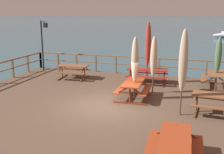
{
  "coord_description": "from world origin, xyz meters",
  "views": [
    {
      "loc": [
        3.38,
        -9.71,
        4.59
      ],
      "look_at": [
        0.0,
        0.91,
        1.86
      ],
      "focal_mm": 42.75,
      "sensor_mm": 36.0,
      "label": 1
    }
  ],
  "objects_px": {
    "lamp_post_hooked": "(43,38)",
    "picnic_table_back_left": "(73,69)",
    "patio_umbrella_tall_back_left": "(148,44)",
    "patio_umbrella_tall_mid_right": "(218,56)",
    "patio_umbrella_tall_mid_left": "(154,57)",
    "patio_umbrella_short_front": "(135,60)",
    "patio_umbrella_short_mid": "(183,61)",
    "picnic_table_back_right": "(174,147)",
    "picnic_table_mid_centre": "(147,73)",
    "picnic_table_mid_right": "(133,87)",
    "picnic_table_front_left": "(223,101)",
    "picnic_table_mid_left": "(216,77)"
  },
  "relations": [
    {
      "from": "picnic_table_back_left",
      "to": "picnic_table_front_left",
      "type": "height_order",
      "value": "same"
    },
    {
      "from": "patio_umbrella_tall_back_left",
      "to": "patio_umbrella_tall_mid_right",
      "type": "relative_size",
      "value": 1.27
    },
    {
      "from": "picnic_table_back_right",
      "to": "patio_umbrella_short_front",
      "type": "height_order",
      "value": "patio_umbrella_short_front"
    },
    {
      "from": "patio_umbrella_short_mid",
      "to": "patio_umbrella_tall_back_left",
      "type": "bearing_deg",
      "value": 115.39
    },
    {
      "from": "patio_umbrella_tall_mid_left",
      "to": "patio_umbrella_short_mid",
      "type": "relative_size",
      "value": 0.84
    },
    {
      "from": "picnic_table_mid_right",
      "to": "patio_umbrella_short_mid",
      "type": "xyz_separation_m",
      "value": [
        2.1,
        -1.34,
        1.46
      ]
    },
    {
      "from": "picnic_table_mid_right",
      "to": "picnic_table_front_left",
      "type": "distance_m",
      "value": 3.69
    },
    {
      "from": "picnic_table_mid_left",
      "to": "lamp_post_hooked",
      "type": "distance_m",
      "value": 10.55
    },
    {
      "from": "patio_umbrella_short_mid",
      "to": "patio_umbrella_tall_mid_right",
      "type": "bearing_deg",
      "value": 71.48
    },
    {
      "from": "picnic_table_mid_left",
      "to": "picnic_table_back_right",
      "type": "bearing_deg",
      "value": -99.72
    },
    {
      "from": "picnic_table_back_left",
      "to": "patio_umbrella_tall_mid_left",
      "type": "xyz_separation_m",
      "value": [
        4.8,
        -1.39,
        1.14
      ]
    },
    {
      "from": "patio_umbrella_short_mid",
      "to": "picnic_table_back_left",
      "type": "bearing_deg",
      "value": 148.0
    },
    {
      "from": "patio_umbrella_short_mid",
      "to": "lamp_post_hooked",
      "type": "bearing_deg",
      "value": 149.23
    },
    {
      "from": "picnic_table_mid_right",
      "to": "lamp_post_hooked",
      "type": "distance_m",
      "value": 8.08
    },
    {
      "from": "lamp_post_hooked",
      "to": "patio_umbrella_tall_mid_right",
      "type": "bearing_deg",
      "value": -5.23
    },
    {
      "from": "patio_umbrella_short_mid",
      "to": "picnic_table_mid_centre",
      "type": "bearing_deg",
      "value": 115.45
    },
    {
      "from": "patio_umbrella_short_front",
      "to": "lamp_post_hooked",
      "type": "relative_size",
      "value": 0.85
    },
    {
      "from": "picnic_table_front_left",
      "to": "patio_umbrella_tall_mid_right",
      "type": "relative_size",
      "value": 0.9
    },
    {
      "from": "patio_umbrella_tall_mid_right",
      "to": "lamp_post_hooked",
      "type": "xyz_separation_m",
      "value": [
        -10.41,
        0.95,
        0.49
      ]
    },
    {
      "from": "picnic_table_back_left",
      "to": "patio_umbrella_tall_back_left",
      "type": "distance_m",
      "value": 4.48
    },
    {
      "from": "patio_umbrella_tall_mid_left",
      "to": "picnic_table_front_left",
      "type": "bearing_deg",
      "value": -35.23
    },
    {
      "from": "patio_umbrella_short_mid",
      "to": "picnic_table_front_left",
      "type": "bearing_deg",
      "value": 16.81
    },
    {
      "from": "picnic_table_front_left",
      "to": "picnic_table_mid_centre",
      "type": "xyz_separation_m",
      "value": [
        -3.47,
        3.74,
        -0.0
      ]
    },
    {
      "from": "lamp_post_hooked",
      "to": "picnic_table_back_left",
      "type": "bearing_deg",
      "value": -27.85
    },
    {
      "from": "picnic_table_mid_centre",
      "to": "patio_umbrella_tall_back_left",
      "type": "height_order",
      "value": "patio_umbrella_tall_back_left"
    },
    {
      "from": "picnic_table_mid_right",
      "to": "patio_umbrella_tall_mid_right",
      "type": "bearing_deg",
      "value": 40.43
    },
    {
      "from": "picnic_table_front_left",
      "to": "patio_umbrella_tall_back_left",
      "type": "height_order",
      "value": "patio_umbrella_tall_back_left"
    },
    {
      "from": "picnic_table_front_left",
      "to": "picnic_table_mid_centre",
      "type": "distance_m",
      "value": 5.11
    },
    {
      "from": "picnic_table_mid_left",
      "to": "patio_umbrella_short_mid",
      "type": "distance_m",
      "value": 4.8
    },
    {
      "from": "picnic_table_back_right",
      "to": "patio_umbrella_short_front",
      "type": "bearing_deg",
      "value": 113.15
    },
    {
      "from": "picnic_table_mid_left",
      "to": "patio_umbrella_short_mid",
      "type": "bearing_deg",
      "value": -108.35
    },
    {
      "from": "picnic_table_mid_centre",
      "to": "patio_umbrella_short_front",
      "type": "relative_size",
      "value": 0.81
    },
    {
      "from": "picnic_table_mid_right",
      "to": "lamp_post_hooked",
      "type": "xyz_separation_m",
      "value": [
        -6.85,
        3.99,
        1.56
      ]
    },
    {
      "from": "picnic_table_mid_right",
      "to": "picnic_table_mid_centre",
      "type": "bearing_deg",
      "value": 87.9
    },
    {
      "from": "picnic_table_back_left",
      "to": "patio_umbrella_short_front",
      "type": "xyz_separation_m",
      "value": [
        4.18,
        -2.57,
        1.18
      ]
    },
    {
      "from": "patio_umbrella_tall_mid_left",
      "to": "lamp_post_hooked",
      "type": "relative_size",
      "value": 0.83
    },
    {
      "from": "picnic_table_mid_right",
      "to": "patio_umbrella_short_mid",
      "type": "height_order",
      "value": "patio_umbrella_short_mid"
    },
    {
      "from": "picnic_table_mid_right",
      "to": "picnic_table_back_left",
      "type": "height_order",
      "value": "same"
    },
    {
      "from": "patio_umbrella_short_front",
      "to": "patio_umbrella_tall_mid_right",
      "type": "bearing_deg",
      "value": 41.06
    },
    {
      "from": "patio_umbrella_tall_back_left",
      "to": "picnic_table_back_right",
      "type": "bearing_deg",
      "value": -75.12
    },
    {
      "from": "picnic_table_front_left",
      "to": "patio_umbrella_short_mid",
      "type": "bearing_deg",
      "value": -163.19
    },
    {
      "from": "picnic_table_mid_left",
      "to": "patio_umbrella_tall_back_left",
      "type": "xyz_separation_m",
      "value": [
        -3.47,
        -0.07,
        1.51
      ]
    },
    {
      "from": "picnic_table_back_right",
      "to": "patio_umbrella_short_mid",
      "type": "bearing_deg",
      "value": 91.16
    },
    {
      "from": "patio_umbrella_tall_back_left",
      "to": "patio_umbrella_tall_mid_left",
      "type": "bearing_deg",
      "value": -71.38
    },
    {
      "from": "patio_umbrella_short_mid",
      "to": "picnic_table_mid_left",
      "type": "bearing_deg",
      "value": 71.65
    },
    {
      "from": "picnic_table_mid_centre",
      "to": "patio_umbrella_tall_back_left",
      "type": "bearing_deg",
      "value": 111.89
    },
    {
      "from": "picnic_table_mid_centre",
      "to": "patio_umbrella_short_front",
      "type": "bearing_deg",
      "value": -90.98
    },
    {
      "from": "picnic_table_back_right",
      "to": "picnic_table_front_left",
      "type": "distance_m",
      "value": 4.32
    },
    {
      "from": "picnic_table_back_left",
      "to": "patio_umbrella_tall_mid_left",
      "type": "relative_size",
      "value": 0.69
    },
    {
      "from": "picnic_table_mid_centre",
      "to": "patio_umbrella_tall_mid_right",
      "type": "bearing_deg",
      "value": 3.03
    }
  ]
}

